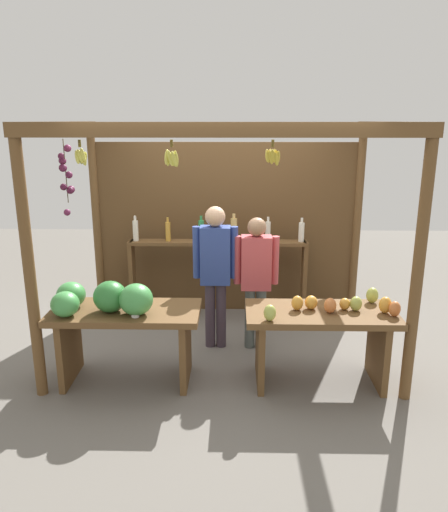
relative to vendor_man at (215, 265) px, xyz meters
The scene contains 7 objects.
ground_plane 0.95m from the vendor_man, 23.58° to the left, with size 12.00×12.00×0.00m, color slate.
market_stall 0.73m from the vendor_man, 81.05° to the left, with size 3.44×2.24×2.42m.
fruit_counter_left 1.23m from the vendor_man, 138.71° to the right, with size 1.39×0.67×1.02m.
fruit_counter_right 1.34m from the vendor_man, 36.37° to the right, with size 1.40×0.64×0.88m.
bottle_shelf_unit 0.85m from the vendor_man, 89.91° to the left, with size 2.21×0.22×1.34m.
vendor_man is the anchor object (origin of this frame).
vendor_woman 0.44m from the vendor_man, ahead, with size 0.48×0.20×1.46m.
Camera 1 is at (0.10, -5.07, 2.43)m, focal length 34.47 mm.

